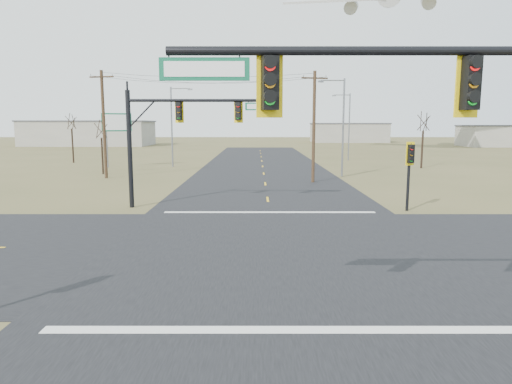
{
  "coord_description": "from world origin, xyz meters",
  "views": [
    {
      "loc": [
        -0.77,
        -18.01,
        5.0
      ],
      "look_at": [
        -0.78,
        1.0,
        2.16
      ],
      "focal_mm": 32.0,
      "sensor_mm": 36.0,
      "label": 1
    }
  ],
  "objects_px": {
    "streetlight_b": "(348,123)",
    "bare_tree_c": "(424,121)",
    "pedestal_signal_ne": "(410,160)",
    "bare_tree_a": "(101,129)",
    "mast_arm_near": "(481,118)",
    "highway_sign": "(117,129)",
    "mast_arm_far": "(179,123)",
    "streetlight_c": "(173,122)",
    "utility_pole_near": "(314,125)",
    "bare_tree_b": "(71,121)",
    "utility_pole_far": "(104,123)",
    "streetlight_a": "(341,122)"
  },
  "relations": [
    {
      "from": "utility_pole_near",
      "to": "utility_pole_far",
      "type": "height_order",
      "value": "utility_pole_far"
    },
    {
      "from": "utility_pole_far",
      "to": "mast_arm_far",
      "type": "bearing_deg",
      "value": -57.95
    },
    {
      "from": "highway_sign",
      "to": "mast_arm_near",
      "type": "bearing_deg",
      "value": -85.92
    },
    {
      "from": "pedestal_signal_ne",
      "to": "bare_tree_a",
      "type": "height_order",
      "value": "bare_tree_a"
    },
    {
      "from": "pedestal_signal_ne",
      "to": "streetlight_a",
      "type": "height_order",
      "value": "streetlight_a"
    },
    {
      "from": "utility_pole_far",
      "to": "bare_tree_a",
      "type": "relative_size",
      "value": 1.72
    },
    {
      "from": "streetlight_a",
      "to": "bare_tree_c",
      "type": "height_order",
      "value": "streetlight_a"
    },
    {
      "from": "mast_arm_far",
      "to": "utility_pole_near",
      "type": "relative_size",
      "value": 0.94
    },
    {
      "from": "bare_tree_c",
      "to": "streetlight_c",
      "type": "bearing_deg",
      "value": 176.37
    },
    {
      "from": "pedestal_signal_ne",
      "to": "bare_tree_b",
      "type": "height_order",
      "value": "bare_tree_b"
    },
    {
      "from": "mast_arm_near",
      "to": "mast_arm_far",
      "type": "bearing_deg",
      "value": 102.12
    },
    {
      "from": "streetlight_b",
      "to": "highway_sign",
      "type": "bearing_deg",
      "value": -144.17
    },
    {
      "from": "mast_arm_near",
      "to": "bare_tree_a",
      "type": "height_order",
      "value": "mast_arm_near"
    },
    {
      "from": "utility_pole_far",
      "to": "streetlight_c",
      "type": "height_order",
      "value": "utility_pole_far"
    },
    {
      "from": "pedestal_signal_ne",
      "to": "mast_arm_far",
      "type": "bearing_deg",
      "value": 155.28
    },
    {
      "from": "mast_arm_far",
      "to": "bare_tree_b",
      "type": "height_order",
      "value": "mast_arm_far"
    },
    {
      "from": "mast_arm_near",
      "to": "highway_sign",
      "type": "xyz_separation_m",
      "value": [
        -20.56,
        43.59,
        -0.73
      ]
    },
    {
      "from": "streetlight_c",
      "to": "mast_arm_near",
      "type": "bearing_deg",
      "value": -59.21
    },
    {
      "from": "streetlight_c",
      "to": "bare_tree_a",
      "type": "height_order",
      "value": "streetlight_c"
    },
    {
      "from": "mast_arm_far",
      "to": "streetlight_b",
      "type": "distance_m",
      "value": 39.9
    },
    {
      "from": "pedestal_signal_ne",
      "to": "utility_pole_near",
      "type": "bearing_deg",
      "value": 87.18
    },
    {
      "from": "streetlight_b",
      "to": "bare_tree_c",
      "type": "relative_size",
      "value": 1.34
    },
    {
      "from": "utility_pole_far",
      "to": "bare_tree_a",
      "type": "height_order",
      "value": "utility_pole_far"
    },
    {
      "from": "bare_tree_b",
      "to": "bare_tree_c",
      "type": "height_order",
      "value": "bare_tree_c"
    },
    {
      "from": "bare_tree_a",
      "to": "pedestal_signal_ne",
      "type": "bearing_deg",
      "value": -39.28
    },
    {
      "from": "streetlight_b",
      "to": "streetlight_c",
      "type": "distance_m",
      "value": 24.19
    },
    {
      "from": "utility_pole_far",
      "to": "streetlight_a",
      "type": "height_order",
      "value": "utility_pole_far"
    },
    {
      "from": "bare_tree_c",
      "to": "utility_pole_near",
      "type": "bearing_deg",
      "value": -137.42
    },
    {
      "from": "utility_pole_near",
      "to": "streetlight_c",
      "type": "height_order",
      "value": "utility_pole_near"
    },
    {
      "from": "mast_arm_far",
      "to": "streetlight_b",
      "type": "relative_size",
      "value": 0.97
    },
    {
      "from": "utility_pole_far",
      "to": "bare_tree_c",
      "type": "bearing_deg",
      "value": 16.25
    },
    {
      "from": "utility_pole_near",
      "to": "utility_pole_far",
      "type": "relative_size",
      "value": 0.96
    },
    {
      "from": "pedestal_signal_ne",
      "to": "bare_tree_a",
      "type": "distance_m",
      "value": 31.37
    },
    {
      "from": "streetlight_a",
      "to": "bare_tree_c",
      "type": "xyz_separation_m",
      "value": [
        10.83,
        8.22,
        0.16
      ]
    },
    {
      "from": "pedestal_signal_ne",
      "to": "bare_tree_a",
      "type": "xyz_separation_m",
      "value": [
        -24.25,
        19.84,
        1.55
      ]
    },
    {
      "from": "bare_tree_a",
      "to": "streetlight_b",
      "type": "bearing_deg",
      "value": 31.92
    },
    {
      "from": "mast_arm_near",
      "to": "pedestal_signal_ne",
      "type": "bearing_deg",
      "value": 60.93
    },
    {
      "from": "utility_pole_far",
      "to": "streetlight_c",
      "type": "relative_size",
      "value": 1.06
    },
    {
      "from": "utility_pole_near",
      "to": "bare_tree_b",
      "type": "relative_size",
      "value": 1.39
    },
    {
      "from": "mast_arm_far",
      "to": "highway_sign",
      "type": "xyz_separation_m",
      "value": [
        -11.48,
        25.65,
        -0.64
      ]
    },
    {
      "from": "mast_arm_far",
      "to": "utility_pole_far",
      "type": "xyz_separation_m",
      "value": [
        -9.48,
        15.15,
        0.06
      ]
    },
    {
      "from": "mast_arm_near",
      "to": "streetlight_a",
      "type": "distance_m",
      "value": 34.64
    },
    {
      "from": "pedestal_signal_ne",
      "to": "streetlight_c",
      "type": "xyz_separation_m",
      "value": [
        -18.46,
        27.85,
        2.22
      ]
    },
    {
      "from": "bare_tree_c",
      "to": "streetlight_a",
      "type": "bearing_deg",
      "value": -142.79
    },
    {
      "from": "utility_pole_near",
      "to": "streetlight_a",
      "type": "relative_size",
      "value": 1.02
    },
    {
      "from": "mast_arm_near",
      "to": "streetlight_a",
      "type": "height_order",
      "value": "streetlight_a"
    },
    {
      "from": "utility_pole_near",
      "to": "streetlight_b",
      "type": "bearing_deg",
      "value": 72.34
    },
    {
      "from": "bare_tree_b",
      "to": "streetlight_b",
      "type": "bearing_deg",
      "value": 5.94
    },
    {
      "from": "pedestal_signal_ne",
      "to": "bare_tree_c",
      "type": "distance_m",
      "value": 28.03
    },
    {
      "from": "bare_tree_a",
      "to": "bare_tree_c",
      "type": "distance_m",
      "value": 34.93
    }
  ]
}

